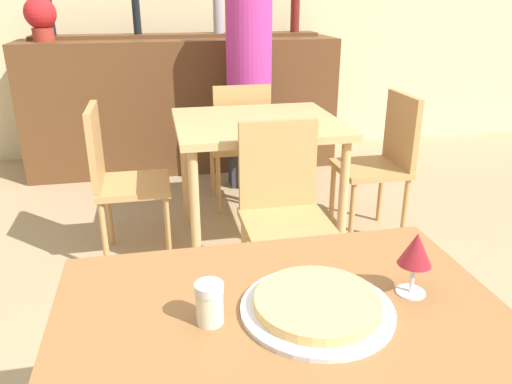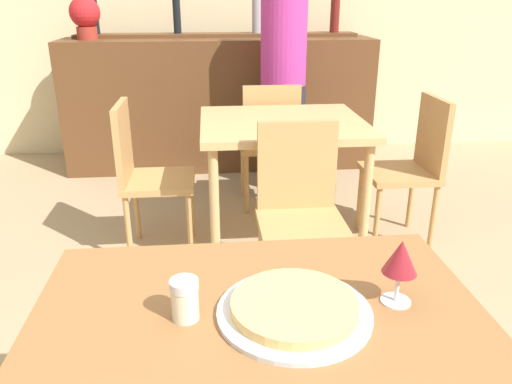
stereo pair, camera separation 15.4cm
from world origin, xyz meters
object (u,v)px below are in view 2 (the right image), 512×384
at_px(chair_far_side_front, 300,205).
at_px(wine_glass, 401,259).
at_px(chair_far_side_right, 413,161).
at_px(pizza_tray, 294,308).
at_px(potted_plant, 85,16).
at_px(chair_far_side_back, 270,138).
at_px(person_standing, 283,70).
at_px(cheese_shaker, 185,299).
at_px(chair_far_side_left, 144,169).

xyz_separation_m(chair_far_side_front, wine_glass, (0.01, -1.18, 0.37)).
relative_size(chair_far_side_right, pizza_tray, 2.57).
bearing_deg(potted_plant, pizza_tray, -71.53).
bearing_deg(chair_far_side_right, wine_glass, -23.82).
distance_m(chair_far_side_back, person_standing, 0.62).
xyz_separation_m(wine_glass, potted_plant, (-1.37, 3.35, 0.40)).
xyz_separation_m(chair_far_side_back, potted_plant, (-1.36, 0.99, 0.77)).
bearing_deg(pizza_tray, potted_plant, 108.47).
distance_m(pizza_tray, cheese_shaker, 0.24).
distance_m(chair_far_side_back, cheese_shaker, 2.44).
distance_m(chair_far_side_left, wine_glass, 1.98).
bearing_deg(pizza_tray, cheese_shaker, 177.59).
relative_size(cheese_shaker, wine_glass, 0.61).
height_order(cheese_shaker, potted_plant, potted_plant).
bearing_deg(person_standing, chair_far_side_back, -108.54).
relative_size(chair_far_side_left, person_standing, 0.53).
bearing_deg(chair_far_side_right, chair_far_side_front, -53.33).
bearing_deg(potted_plant, chair_far_side_front, -57.79).
relative_size(pizza_tray, potted_plant, 1.06).
relative_size(chair_far_side_back, chair_far_side_right, 1.00).
relative_size(chair_far_side_left, potted_plant, 2.72).
bearing_deg(chair_far_side_back, pizza_tray, 84.36).
bearing_deg(pizza_tray, chair_far_side_right, 60.30).
bearing_deg(chair_far_side_front, pizza_tray, -101.03).
bearing_deg(potted_plant, chair_far_side_right, -36.20).
bearing_deg(chair_far_side_back, chair_far_side_right, 143.33).
distance_m(cheese_shaker, wine_glass, 0.49).
bearing_deg(chair_far_side_front, person_standing, 84.64).
bearing_deg(wine_glass, cheese_shaker, -177.94).
distance_m(chair_far_side_right, pizza_tray, 2.09).
relative_size(chair_far_side_front, cheese_shaker, 9.23).
bearing_deg(chair_far_side_left, wine_glass, -155.74).
bearing_deg(chair_far_side_left, chair_far_side_right, -90.00).
bearing_deg(pizza_tray, chair_far_side_front, 78.97).
xyz_separation_m(pizza_tray, cheese_shaker, (-0.24, 0.01, 0.03)).
xyz_separation_m(chair_far_side_front, potted_plant, (-1.36, 2.16, 0.77)).
bearing_deg(chair_far_side_right, chair_far_side_left, -90.00).
xyz_separation_m(chair_far_side_right, potted_plant, (-2.15, 1.58, 0.77)).
relative_size(chair_far_side_left, pizza_tray, 2.57).
height_order(person_standing, potted_plant, person_standing).
distance_m(chair_far_side_left, cheese_shaker, 1.84).
height_order(wine_glass, potted_plant, potted_plant).
relative_size(person_standing, potted_plant, 5.12).
bearing_deg(wine_glass, pizza_tray, -173.54).
height_order(chair_far_side_left, wine_glass, wine_glass).
height_order(chair_far_side_right, person_standing, person_standing).
bearing_deg(chair_far_side_back, potted_plant, -35.93).
xyz_separation_m(chair_far_side_back, chair_far_side_left, (-0.79, -0.59, 0.00)).
relative_size(cheese_shaker, person_standing, 0.06).
height_order(cheese_shaker, person_standing, person_standing).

